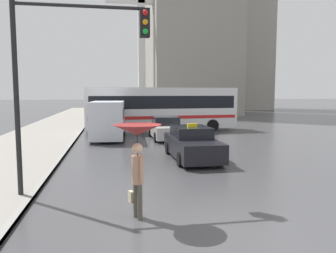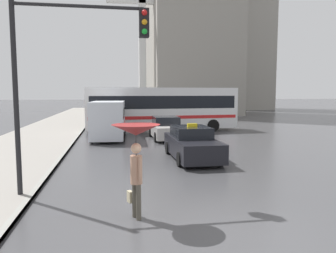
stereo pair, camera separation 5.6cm
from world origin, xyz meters
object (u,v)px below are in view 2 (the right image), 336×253
object	(u,v)px
sedan_red	(166,129)
ambulance_van	(109,118)
taxi	(192,144)
pedestrian_with_umbrella	(136,141)
monument_cross	(142,25)
traffic_light	(70,58)
city_bus	(162,107)

from	to	relation	value
sedan_red	ambulance_van	distance (m)	3.82
taxi	sedan_red	bearing A→B (deg)	-89.50
pedestrian_with_umbrella	monument_cross	world-z (taller)	monument_cross
traffic_light	ambulance_van	bearing A→B (deg)	85.64
taxi	pedestrian_with_umbrella	world-z (taller)	pedestrian_with_umbrella
sedan_red	city_bus	world-z (taller)	city_bus
traffic_light	monument_cross	xyz separation A→B (m)	(5.23, 34.01, 7.81)
taxi	city_bus	world-z (taller)	city_bus
ambulance_van	monument_cross	world-z (taller)	monument_cross
sedan_red	monument_cross	world-z (taller)	monument_cross
sedan_red	traffic_light	world-z (taller)	traffic_light
sedan_red	monument_cross	xyz separation A→B (m)	(0.61, 22.65, 11.10)
sedan_red	ambulance_van	bearing A→B (deg)	-9.39
city_bus	traffic_light	bearing A→B (deg)	157.80
monument_cross	sedan_red	bearing A→B (deg)	-91.55
city_bus	taxi	bearing A→B (deg)	174.01
traffic_light	monument_cross	size ratio (longest dim) A/B	0.27
ambulance_van	pedestrian_with_umbrella	world-z (taller)	ambulance_van
pedestrian_with_umbrella	traffic_light	size ratio (longest dim) A/B	0.40
city_bus	traffic_light	distance (m)	16.44
taxi	pedestrian_with_umbrella	bearing A→B (deg)	65.80
city_bus	monument_cross	world-z (taller)	monument_cross
sedan_red	monument_cross	size ratio (longest dim) A/B	0.21
taxi	ambulance_van	distance (m)	8.26
monument_cross	ambulance_van	bearing A→B (deg)	-101.09
sedan_red	city_bus	distance (m)	4.35
sedan_red	taxi	bearing A→B (deg)	90.50
traffic_light	sedan_red	bearing A→B (deg)	67.88
ambulance_van	traffic_light	distance (m)	12.29
ambulance_van	traffic_light	size ratio (longest dim) A/B	0.93
ambulance_van	city_bus	size ratio (longest dim) A/B	0.45
sedan_red	city_bus	size ratio (longest dim) A/B	0.37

